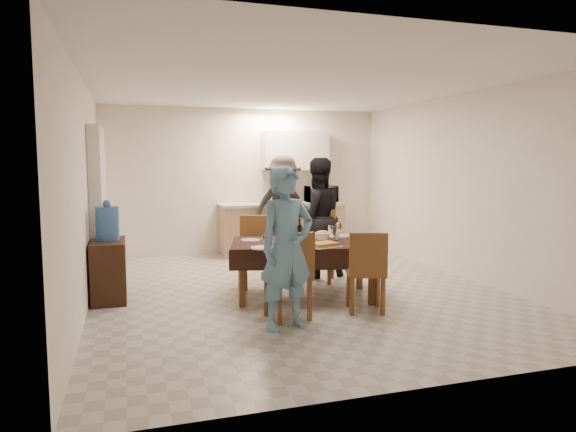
{
  "coord_description": "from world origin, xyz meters",
  "views": [
    {
      "loc": [
        -2.02,
        -6.13,
        1.64
      ],
      "look_at": [
        -0.21,
        -0.3,
        1.0
      ],
      "focal_mm": 32.0,
      "sensor_mm": 36.0,
      "label": 1
    }
  ],
  "objects_px": {
    "water_jug": "(107,223)",
    "savoury_tart": "(324,245)",
    "microwave": "(321,194)",
    "wine_bottle": "(300,230)",
    "dining_table": "(305,245)",
    "console": "(109,270)",
    "person_kitchen": "(283,207)",
    "water_pitcher": "(333,233)",
    "person_far": "(317,218)",
    "person_near": "(287,248)"
  },
  "relations": [
    {
      "from": "water_jug",
      "to": "savoury_tart",
      "type": "relative_size",
      "value": 1.12
    },
    {
      "from": "water_jug",
      "to": "microwave",
      "type": "bearing_deg",
      "value": 33.75
    },
    {
      "from": "wine_bottle",
      "to": "savoury_tart",
      "type": "xyz_separation_m",
      "value": [
        0.15,
        -0.43,
        -0.12
      ]
    },
    {
      "from": "dining_table",
      "to": "console",
      "type": "bearing_deg",
      "value": 179.93
    },
    {
      "from": "wine_bottle",
      "to": "console",
      "type": "bearing_deg",
      "value": 166.26
    },
    {
      "from": "dining_table",
      "to": "person_kitchen",
      "type": "xyz_separation_m",
      "value": [
        0.5,
        2.57,
        0.22
      ]
    },
    {
      "from": "water_pitcher",
      "to": "savoury_tart",
      "type": "height_order",
      "value": "water_pitcher"
    },
    {
      "from": "water_jug",
      "to": "person_kitchen",
      "type": "relative_size",
      "value": 0.23
    },
    {
      "from": "person_far",
      "to": "microwave",
      "type": "bearing_deg",
      "value": -114.47
    },
    {
      "from": "microwave",
      "to": "person_near",
      "type": "relative_size",
      "value": 0.34
    },
    {
      "from": "water_pitcher",
      "to": "person_kitchen",
      "type": "relative_size",
      "value": 0.11
    },
    {
      "from": "dining_table",
      "to": "microwave",
      "type": "bearing_deg",
      "value": 80.22
    },
    {
      "from": "console",
      "to": "person_far",
      "type": "height_order",
      "value": "person_far"
    },
    {
      "from": "wine_bottle",
      "to": "water_pitcher",
      "type": "xyz_separation_m",
      "value": [
        0.4,
        -0.1,
        -0.04
      ]
    },
    {
      "from": "console",
      "to": "person_kitchen",
      "type": "bearing_deg",
      "value": 35.58
    },
    {
      "from": "water_pitcher",
      "to": "person_far",
      "type": "xyz_separation_m",
      "value": [
        0.2,
        1.1,
        0.07
      ]
    },
    {
      "from": "console",
      "to": "water_pitcher",
      "type": "relative_size",
      "value": 3.88
    },
    {
      "from": "console",
      "to": "water_jug",
      "type": "bearing_deg",
      "value": 90.0
    },
    {
      "from": "savoury_tart",
      "to": "person_kitchen",
      "type": "bearing_deg",
      "value": 82.29
    },
    {
      "from": "dining_table",
      "to": "console",
      "type": "distance_m",
      "value": 2.36
    },
    {
      "from": "dining_table",
      "to": "person_far",
      "type": "relative_size",
      "value": 1.14
    },
    {
      "from": "savoury_tart",
      "to": "person_far",
      "type": "xyz_separation_m",
      "value": [
        0.45,
        1.43,
        0.15
      ]
    },
    {
      "from": "console",
      "to": "person_near",
      "type": "relative_size",
      "value": 0.48
    },
    {
      "from": "water_jug",
      "to": "person_far",
      "type": "height_order",
      "value": "person_far"
    },
    {
      "from": "microwave",
      "to": "savoury_tart",
      "type": "bearing_deg",
      "value": 69.56
    },
    {
      "from": "dining_table",
      "to": "wine_bottle",
      "type": "xyz_separation_m",
      "value": [
        -0.05,
        0.05,
        0.17
      ]
    },
    {
      "from": "savoury_tart",
      "to": "person_far",
      "type": "relative_size",
      "value": 0.21
    },
    {
      "from": "dining_table",
      "to": "console",
      "type": "xyz_separation_m",
      "value": [
        -2.27,
        0.59,
        -0.29
      ]
    },
    {
      "from": "water_pitcher",
      "to": "microwave",
      "type": "height_order",
      "value": "microwave"
    },
    {
      "from": "dining_table",
      "to": "microwave",
      "type": "height_order",
      "value": "microwave"
    },
    {
      "from": "dining_table",
      "to": "person_near",
      "type": "bearing_deg",
      "value": -103.08
    },
    {
      "from": "console",
      "to": "water_jug",
      "type": "height_order",
      "value": "water_jug"
    },
    {
      "from": "wine_bottle",
      "to": "microwave",
      "type": "height_order",
      "value": "microwave"
    },
    {
      "from": "wine_bottle",
      "to": "water_pitcher",
      "type": "relative_size",
      "value": 1.42
    },
    {
      "from": "water_jug",
      "to": "water_pitcher",
      "type": "height_order",
      "value": "water_jug"
    },
    {
      "from": "water_pitcher",
      "to": "savoury_tart",
      "type": "bearing_deg",
      "value": -127.15
    },
    {
      "from": "person_near",
      "to": "person_far",
      "type": "relative_size",
      "value": 0.94
    },
    {
      "from": "savoury_tart",
      "to": "dining_table",
      "type": "bearing_deg",
      "value": 104.74
    },
    {
      "from": "wine_bottle",
      "to": "person_far",
      "type": "bearing_deg",
      "value": 59.04
    },
    {
      "from": "person_near",
      "to": "person_kitchen",
      "type": "xyz_separation_m",
      "value": [
        1.05,
        3.62,
        0.07
      ]
    },
    {
      "from": "dining_table",
      "to": "wine_bottle",
      "type": "height_order",
      "value": "wine_bottle"
    },
    {
      "from": "savoury_tart",
      "to": "microwave",
      "type": "xyz_separation_m",
      "value": [
        1.27,
        3.4,
        0.36
      ]
    },
    {
      "from": "dining_table",
      "to": "person_near",
      "type": "xyz_separation_m",
      "value": [
        -0.55,
        -1.05,
        0.15
      ]
    },
    {
      "from": "dining_table",
      "to": "person_near",
      "type": "relative_size",
      "value": 1.21
    },
    {
      "from": "dining_table",
      "to": "person_far",
      "type": "height_order",
      "value": "person_far"
    },
    {
      "from": "person_near",
      "to": "person_kitchen",
      "type": "height_order",
      "value": "person_kitchen"
    },
    {
      "from": "wine_bottle",
      "to": "savoury_tart",
      "type": "relative_size",
      "value": 0.78
    },
    {
      "from": "console",
      "to": "microwave",
      "type": "relative_size",
      "value": 1.43
    },
    {
      "from": "water_jug",
      "to": "person_far",
      "type": "xyz_separation_m",
      "value": [
        2.82,
        0.46,
        -0.07
      ]
    },
    {
      "from": "wine_bottle",
      "to": "person_far",
      "type": "height_order",
      "value": "person_far"
    }
  ]
}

